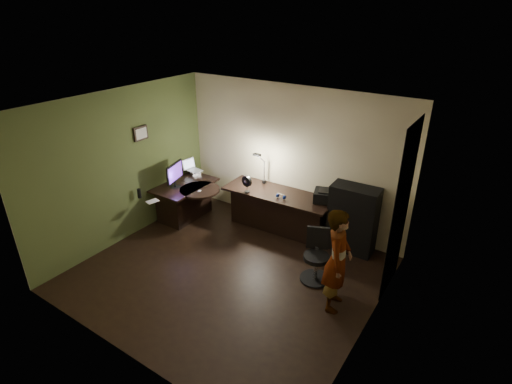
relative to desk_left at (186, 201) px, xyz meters
The scene contains 27 objects.
floor 2.14m from the desk_left, 29.71° to the right, with size 4.50×4.00×0.01m, color black.
ceiling 3.15m from the desk_left, 29.71° to the right, with size 4.50×4.00×0.01m, color silver.
wall_back 2.29m from the desk_left, 27.70° to the left, with size 4.50×0.01×2.70m, color #C9BB90.
wall_front 3.69m from the desk_left, 59.03° to the right, with size 4.50×0.01×2.70m, color #C9BB90.
wall_left 1.50m from the desk_left, 112.15° to the right, with size 0.01×4.00×2.70m, color #C9BB90.
wall_right 4.33m from the desk_left, 14.34° to the right, with size 0.01×4.00×2.70m, color #C9BB90.
green_wall_overlay 1.50m from the desk_left, 111.44° to the right, with size 0.00×4.00×2.70m, color #4B5A2B.
arched_doorway 4.18m from the desk_left, ahead, with size 0.01×0.90×2.60m, color black.
french_door 4.42m from the desk_left, 21.41° to the right, with size 0.02×0.92×2.10m, color white.
framed_picture 1.65m from the desk_left, 123.28° to the right, with size 0.04×0.30×0.25m, color black.
desk_left is the anchor object (origin of this frame).
desk_right 1.88m from the desk_left, 18.20° to the left, with size 2.07×0.73×0.78m, color black.
cabinet 3.28m from the desk_left, 12.74° to the left, with size 0.80×0.40×1.20m, color black.
laptop_stand 0.67m from the desk_left, 110.16° to the left, with size 0.22×0.18×0.09m, color silver.
laptop 0.77m from the desk_left, 110.16° to the left, with size 0.33×0.31×0.23m, color silver.
monitor 0.57m from the desk_left, 112.65° to the right, with size 0.11×0.55×0.36m, color black.
mouse 0.58m from the desk_left, ahead, with size 0.06×0.09×0.03m, color silver.
phone 0.50m from the desk_left, ahead, with size 0.06×0.13×0.01m, color black.
pen 0.57m from the desk_left, 10.42° to the left, with size 0.01×0.13×0.01m, color black.
speaker 1.02m from the desk_left, 108.91° to the right, with size 0.07×0.07×0.18m, color black.
notepad 0.93m from the desk_left, 89.28° to the right, with size 0.15×0.21×0.01m, color silver.
desk_fan 1.46m from the desk_left, 12.41° to the left, with size 0.21×0.11×0.32m, color black.
headphones 2.05m from the desk_left, 11.84° to the left, with size 0.17×0.07×0.08m, color navy.
printer 2.84m from the desk_left, 15.81° to the left, with size 0.47×0.36×0.21m, color black.
desk_lamp 1.75m from the desk_left, 30.18° to the left, with size 0.18×0.33×0.73m, color black.
office_chair 3.10m from the desk_left, ahead, with size 0.47×0.47×0.84m, color black.
person 3.66m from the desk_left, 12.60° to the right, with size 0.55×0.37×1.54m, color #D8A88C.
Camera 1 is at (3.28, -4.12, 3.97)m, focal length 28.00 mm.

